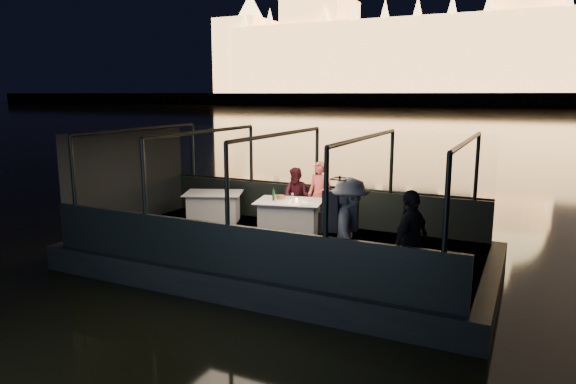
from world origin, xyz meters
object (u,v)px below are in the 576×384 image
at_px(person_woman_coral, 319,197).
at_px(passenger_dark, 410,240).
at_px(dining_table_central, 289,217).
at_px(dining_table_aft, 214,206).
at_px(person_man_maroon, 297,195).
at_px(passenger_stripe, 349,231).
at_px(coat_stand, 339,228).
at_px(wine_bottle, 274,194).
at_px(chair_port_right, 319,212).
at_px(chair_port_left, 289,208).

bearing_deg(person_woman_coral, passenger_dark, -44.81).
distance_m(dining_table_central, dining_table_aft, 2.19).
relative_size(person_man_maroon, passenger_stripe, 0.80).
height_order(coat_stand, person_woman_coral, coat_stand).
xyz_separation_m(passenger_dark, wine_bottle, (-3.51, 2.17, 0.06)).
height_order(person_man_maroon, passenger_dark, passenger_dark).
bearing_deg(chair_port_right, person_man_maroon, -179.88).
bearing_deg(coat_stand, person_woman_coral, 117.55).
distance_m(chair_port_left, wine_bottle, 0.89).
xyz_separation_m(person_woman_coral, passenger_stripe, (1.72, -2.92, 0.10)).
bearing_deg(person_man_maroon, chair_port_right, -17.80).
distance_m(passenger_stripe, wine_bottle, 3.23).
bearing_deg(passenger_stripe, dining_table_aft, 39.42).
bearing_deg(dining_table_aft, passenger_dark, -25.33).
height_order(coat_stand, person_man_maroon, coat_stand).
bearing_deg(dining_table_central, person_woman_coral, 59.37).
bearing_deg(passenger_dark, dining_table_aft, -99.68).
bearing_deg(passenger_dark, dining_table_central, -110.15).
xyz_separation_m(dining_table_aft, chair_port_right, (2.66, 0.30, 0.06)).
bearing_deg(person_woman_coral, dining_table_central, -117.87).
relative_size(dining_table_aft, person_man_maroon, 0.98).
relative_size(person_man_maroon, wine_bottle, 4.86).
height_order(person_woman_coral, passenger_stripe, passenger_stripe).
relative_size(chair_port_left, chair_port_right, 0.89).
distance_m(dining_table_aft, wine_bottle, 1.96).
xyz_separation_m(dining_table_central, person_man_maroon, (-0.15, 0.72, 0.36)).
height_order(dining_table_aft, person_man_maroon, person_man_maroon).
bearing_deg(wine_bottle, chair_port_left, 89.53).
bearing_deg(coat_stand, passenger_dark, -1.63).
height_order(chair_port_left, chair_port_right, chair_port_right).
bearing_deg(wine_bottle, passenger_stripe, -40.02).
distance_m(passenger_stripe, passenger_dark, 1.04).
bearing_deg(chair_port_left, dining_table_aft, -158.59).
bearing_deg(person_woman_coral, chair_port_left, -170.93).
height_order(dining_table_aft, coat_stand, coat_stand).
xyz_separation_m(chair_port_left, passenger_dark, (3.50, -2.93, 0.40)).
distance_m(dining_table_aft, chair_port_right, 2.68).
bearing_deg(passenger_stripe, person_woman_coral, 9.35).
bearing_deg(passenger_dark, passenger_stripe, -79.28).
bearing_deg(chair_port_right, coat_stand, -46.42).
xyz_separation_m(coat_stand, passenger_dark, (1.20, -0.03, -0.05)).
bearing_deg(passenger_stripe, person_man_maroon, 17.04).
xyz_separation_m(coat_stand, wine_bottle, (-2.31, 2.13, 0.02)).
height_order(person_man_maroon, passenger_stripe, passenger_stripe).
bearing_deg(person_man_maroon, wine_bottle, -104.39).
bearing_deg(passenger_dark, chair_port_left, -114.26).
distance_m(dining_table_aft, person_woman_coral, 2.67).
bearing_deg(coat_stand, chair_port_right, 118.10).
xyz_separation_m(passenger_stripe, wine_bottle, (-2.47, 2.08, 0.06)).
bearing_deg(chair_port_left, chair_port_right, 2.98).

